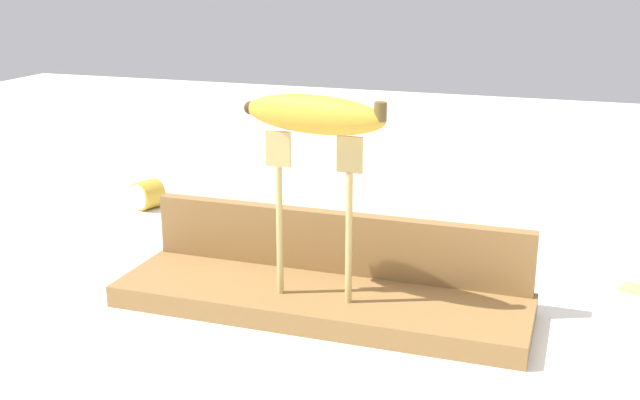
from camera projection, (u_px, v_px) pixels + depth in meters
ground_plane at (320, 310)px, 0.85m from camera, size 3.00×3.00×0.00m
wooden_board at (320, 300)px, 0.84m from camera, size 0.44×0.13×0.02m
board_backstop at (337, 242)px, 0.88m from camera, size 0.43×0.02×0.07m
fork_stand_center at (314, 201)px, 0.79m from camera, size 0.10×0.01×0.17m
banana_raised_center at (313, 114)px, 0.77m from camera, size 0.16×0.06×0.04m
banana_chunk_near at (147, 195)px, 1.19m from camera, size 0.05×0.05×0.04m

